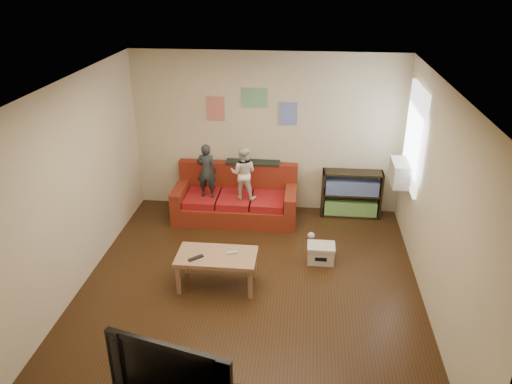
# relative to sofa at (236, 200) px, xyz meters

# --- Properties ---
(room_shell) EXTENTS (4.52, 5.02, 2.72)m
(room_shell) POSITION_rel_sofa_xyz_m (0.47, -2.07, 1.05)
(room_shell) COLOR #36210F
(room_shell) RESTS_ON ground
(sofa) EXTENTS (2.03, 0.93, 0.89)m
(sofa) POSITION_rel_sofa_xyz_m (0.00, 0.00, 0.00)
(sofa) COLOR maroon
(sofa) RESTS_ON ground
(child_a) EXTENTS (0.35, 0.24, 0.91)m
(child_a) POSITION_rel_sofa_xyz_m (-0.45, -0.17, 0.58)
(child_a) COLOR #23282A
(child_a) RESTS_ON sofa
(child_b) EXTENTS (0.45, 0.37, 0.88)m
(child_b) POSITION_rel_sofa_xyz_m (0.15, -0.17, 0.57)
(child_b) COLOR silver
(child_b) RESTS_ON sofa
(coffee_table) EXTENTS (1.05, 0.58, 0.47)m
(coffee_table) POSITION_rel_sofa_xyz_m (0.03, -2.03, 0.10)
(coffee_table) COLOR #AA7C5A
(coffee_table) RESTS_ON ground
(remote) EXTENTS (0.19, 0.18, 0.02)m
(remote) POSITION_rel_sofa_xyz_m (-0.22, -2.15, 0.18)
(remote) COLOR black
(remote) RESTS_ON coffee_table
(game_controller) EXTENTS (0.14, 0.08, 0.03)m
(game_controller) POSITION_rel_sofa_xyz_m (0.23, -1.98, 0.19)
(game_controller) COLOR silver
(game_controller) RESTS_ON coffee_table
(bookshelf) EXTENTS (1.00, 0.30, 0.80)m
(bookshelf) POSITION_rel_sofa_xyz_m (1.93, 0.23, 0.06)
(bookshelf) COLOR black
(bookshelf) RESTS_ON ground
(window) EXTENTS (0.04, 1.08, 1.48)m
(window) POSITION_rel_sofa_xyz_m (2.69, -0.42, 1.34)
(window) COLOR white
(window) RESTS_ON room_shell
(ac_unit) EXTENTS (0.28, 0.55, 0.35)m
(ac_unit) POSITION_rel_sofa_xyz_m (2.57, -0.42, 0.78)
(ac_unit) COLOR #B7B2A3
(ac_unit) RESTS_ON window
(artwork_left) EXTENTS (0.30, 0.01, 0.40)m
(artwork_left) POSITION_rel_sofa_xyz_m (-0.38, 0.42, 1.45)
(artwork_left) COLOR #D87266
(artwork_left) RESTS_ON room_shell
(artwork_center) EXTENTS (0.42, 0.01, 0.32)m
(artwork_center) POSITION_rel_sofa_xyz_m (0.27, 0.42, 1.65)
(artwork_center) COLOR #72B27F
(artwork_center) RESTS_ON room_shell
(artwork_right) EXTENTS (0.30, 0.01, 0.38)m
(artwork_right) POSITION_rel_sofa_xyz_m (0.82, 0.42, 1.40)
(artwork_right) COLOR #727FCC
(artwork_right) RESTS_ON room_shell
(file_box) EXTENTS (0.39, 0.30, 0.27)m
(file_box) POSITION_rel_sofa_xyz_m (1.41, -1.30, -0.16)
(file_box) COLOR silver
(file_box) RESTS_ON ground
(television) EXTENTS (1.17, 0.44, 0.67)m
(television) POSITION_rel_sofa_xyz_m (0.09, -4.32, 0.47)
(television) COLOR black
(television) RESTS_ON tv_stand
(tissue) EXTENTS (0.14, 0.14, 0.11)m
(tissue) POSITION_rel_sofa_xyz_m (1.27, -0.66, -0.24)
(tissue) COLOR silver
(tissue) RESTS_ON ground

